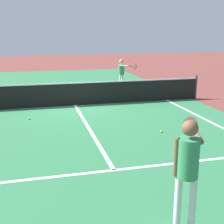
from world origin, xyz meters
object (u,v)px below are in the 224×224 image
at_px(tennis_ball_mid_court, 161,131).
at_px(tennis_ball_near_net, 29,119).
at_px(player_near, 188,162).
at_px(net, 75,94).
at_px(player_far, 122,71).

bearing_deg(tennis_ball_mid_court, tennis_ball_near_net, 147.71).
distance_m(player_near, tennis_ball_near_net, 7.34).
bearing_deg(net, tennis_ball_mid_court, -63.97).
bearing_deg(net, player_near, -86.38).
xyz_separation_m(player_far, tennis_ball_near_net, (-4.75, -4.89, -0.94)).
bearing_deg(net, tennis_ball_near_net, -136.45).
xyz_separation_m(player_near, tennis_ball_mid_court, (1.51, 4.40, -1.05)).
bearing_deg(player_far, tennis_ball_mid_court, -96.66).
bearing_deg(tennis_ball_mid_court, player_far, 83.34).
height_order(net, player_near, player_near).
xyz_separation_m(net, player_far, (2.91, 3.14, 0.48)).
relative_size(player_near, tennis_ball_near_net, 26.31).
xyz_separation_m(net, tennis_ball_near_net, (-1.84, -1.75, -0.46)).
xyz_separation_m(net, tennis_ball_mid_court, (2.05, -4.21, -0.46)).
relative_size(player_near, tennis_ball_mid_court, 26.31).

